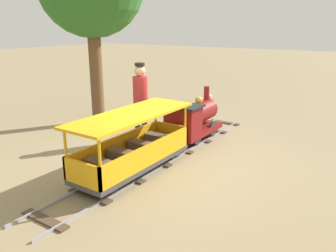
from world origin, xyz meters
name	(u,v)px	position (x,y,z in m)	size (l,w,h in m)	color
ground_plane	(159,159)	(0.00, 0.00, 0.00)	(60.00, 60.00, 0.00)	#8C7A56
track	(165,155)	(0.00, 0.18, 0.02)	(0.76, 6.05, 0.04)	gray
locomotive	(193,119)	(0.00, 1.21, 0.48)	(0.72, 1.45, 1.03)	maroon
passenger_car	(133,148)	(0.00, -0.72, 0.42)	(0.82, 2.35, 0.97)	#3F3F3F
conductor_person	(140,96)	(-0.90, 0.64, 0.96)	(0.30, 0.30, 1.62)	#282D47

